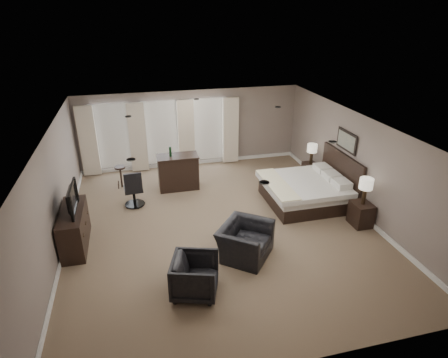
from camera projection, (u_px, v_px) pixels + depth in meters
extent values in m
cube|color=brown|center=(220.00, 225.00, 9.55)|extent=(7.60, 8.60, 0.04)
cube|color=silver|center=(220.00, 127.00, 8.46)|extent=(7.60, 8.60, 0.04)
cube|color=gray|center=(191.00, 129.00, 12.75)|extent=(7.50, 0.04, 2.60)
cube|color=gray|center=(290.00, 301.00, 5.26)|extent=(7.50, 0.04, 2.60)
cube|color=gray|center=(54.00, 196.00, 8.18)|extent=(0.04, 8.50, 2.60)
cube|color=gray|center=(358.00, 165.00, 9.84)|extent=(0.04, 8.50, 2.60)
cube|color=silver|center=(112.00, 136.00, 12.15)|extent=(1.15, 0.04, 2.05)
cube|color=silver|center=(162.00, 133.00, 12.50)|extent=(1.15, 0.04, 2.05)
cube|color=silver|center=(209.00, 129.00, 12.85)|extent=(1.15, 0.04, 2.05)
cube|color=beige|center=(88.00, 141.00, 11.91)|extent=(0.55, 0.12, 2.30)
cube|color=beige|center=(138.00, 138.00, 12.25)|extent=(0.55, 0.12, 2.30)
cube|color=beige|center=(186.00, 134.00, 12.60)|extent=(0.55, 0.12, 2.30)
cube|color=beige|center=(230.00, 131.00, 12.94)|extent=(0.55, 0.12, 2.30)
cube|color=silver|center=(305.00, 180.00, 10.38)|extent=(2.18, 2.08, 1.39)
cube|color=black|center=(361.00, 214.00, 9.46)|extent=(0.46, 0.56, 0.61)
cube|color=black|center=(310.00, 171.00, 12.03)|extent=(0.40, 0.49, 0.53)
cube|color=beige|center=(365.00, 191.00, 9.19)|extent=(0.33, 0.33, 0.69)
cube|color=beige|center=(312.00, 154.00, 11.79)|extent=(0.31, 0.31, 0.65)
cube|color=slate|center=(346.00, 141.00, 10.19)|extent=(0.04, 0.96, 0.56)
cube|color=black|center=(74.00, 228.00, 8.56)|extent=(0.51, 1.58, 0.92)
imported|color=black|center=(70.00, 208.00, 8.34)|extent=(0.60, 1.05, 0.14)
imported|color=black|center=(245.00, 236.00, 8.20)|extent=(1.31, 1.37, 1.01)
imported|color=black|center=(195.00, 274.00, 7.12)|extent=(1.01, 1.05, 0.87)
cube|color=black|center=(178.00, 172.00, 11.30)|extent=(1.23, 0.64, 1.07)
cube|color=black|center=(121.00, 177.00, 11.44)|extent=(0.43, 0.43, 0.69)
cube|color=black|center=(184.00, 173.00, 11.49)|extent=(0.48, 0.48, 0.84)
cube|color=black|center=(133.00, 188.00, 10.30)|extent=(0.59, 0.59, 1.07)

